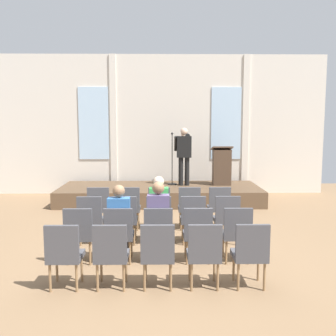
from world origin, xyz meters
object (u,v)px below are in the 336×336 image
chair_r0_c4 (219,205)px  chair_r2_c3 (198,231)px  mic_stand (172,173)px  chair_r0_c3 (189,205)px  chair_r2_c0 (80,232)px  chair_r1_c3 (193,216)px  chair_r3_c3 (204,251)px  chair_r1_c4 (227,216)px  audience_r2_c1 (119,219)px  chair_r0_c0 (99,205)px  chair_r2_c2 (158,231)px  audience_r2_c2 (158,217)px  speaker (184,152)px  chair_r3_c1 (111,252)px  chair_r2_c1 (119,231)px  chair_r3_c2 (158,251)px  chair_r3_c4 (250,251)px  lectern (222,166)px  chair_r1_c1 (125,217)px  chair_r0_c2 (159,205)px  chair_r2_c4 (237,231)px  chair_r1_c0 (91,217)px  chair_r1_c2 (159,216)px  chair_r0_c1 (129,205)px  audience_r1_c2 (159,206)px  chair_r3_c0 (64,252)px

chair_r0_c4 → chair_r2_c3: (-0.64, -1.96, 0.00)m
mic_stand → chair_r0_c3: bearing=-85.0°
chair_r2_c0 → chair_r2_c3: 1.93m
chair_r1_c3 → chair_r3_c3: 1.96m
chair_r1_c4 → audience_r2_c1: bearing=-155.1°
chair_r0_c0 → chair_r2_c2: bearing=-56.7°
chair_r3_c3 → audience_r2_c2: bearing=121.3°
speaker → chair_r1_c4: (0.58, -4.07, -0.89)m
chair_r2_c0 → speaker: bearing=68.5°
chair_r0_c4 → chair_r3_c1: same height
chair_r2_c1 → chair_r3_c3: bearing=-37.3°
chair_r3_c2 → chair_r3_c4: (1.29, 0.00, 0.00)m
chair_r0_c3 → audience_r2_c2: 1.99m
audience_r2_c1 → chair_r2_c1: bearing=-90.0°
lectern → chair_r3_c3: bearing=-101.0°
chair_r1_c1 → chair_r0_c2: bearing=56.7°
audience_r2_c1 → chair_r2_c4: (1.93, -0.08, -0.19)m
chair_r2_c3 → chair_r3_c1: 1.62m
chair_r1_c0 → chair_r2_c2: size_ratio=1.00×
chair_r2_c2 → chair_r3_c4: same height
audience_r2_c2 → chair_r3_c1: (-0.64, -1.06, -0.21)m
mic_stand → chair_r1_c3: bearing=-86.2°
chair_r1_c1 → chair_r1_c2: size_ratio=1.00×
mic_stand → chair_r1_c0: bearing=-111.4°
chair_r3_c2 → chair_r3_c3: size_ratio=1.00×
chair_r1_c3 → chair_r1_c4: bearing=0.0°
chair_r0_c1 → chair_r0_c3: 1.29m
chair_r2_c2 → chair_r3_c3: bearing=-56.7°
chair_r2_c3 → chair_r3_c2: size_ratio=1.00×
chair_r0_c2 → chair_r2_c3: 2.06m
mic_stand → chair_r1_c0: mic_stand is taller
chair_r1_c1 → mic_stand: bearing=76.6°
chair_r0_c4 → audience_r2_c1: bearing=-135.8°
chair_r3_c3 → lectern: bearing=79.0°
chair_r3_c3 → chair_r3_c4: same height
chair_r0_c0 → chair_r0_c3: size_ratio=1.00×
chair_r2_c3 → audience_r1_c2: bearing=121.2°
lectern → chair_r0_c2: lectern is taller
speaker → audience_r2_c2: (-0.70, -4.97, -0.68)m
chair_r1_c3 → chair_r2_c4: same height
chair_r2_c4 → speaker: bearing=96.6°
chair_r2_c2 → chair_r2_c3: 0.64m
chair_r2_c2 → audience_r2_c2: bearing=90.0°
chair_r2_c1 → chair_r3_c0: 1.17m
chair_r2_c1 → chair_r2_c3: size_ratio=1.00×
chair_r3_c1 → lectern: bearing=68.0°
chair_r2_c1 → chair_r1_c3: bearing=37.3°
chair_r2_c1 → chair_r2_c2: bearing=0.0°
audience_r1_c2 → chair_r2_c2: audience_r1_c2 is taller
audience_r1_c2 → chair_r2_c0: size_ratio=1.38×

